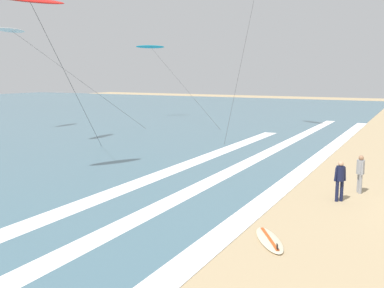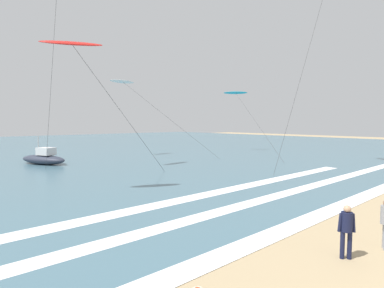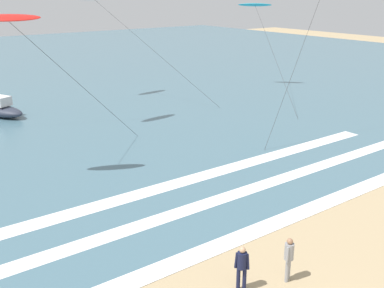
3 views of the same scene
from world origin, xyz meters
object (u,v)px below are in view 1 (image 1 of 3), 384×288
surfer_foreground_main (340,177)px  surfboard_near_water (269,240)px  kite_red_far_right (30,1)px  surfer_right_near (360,171)px  kite_cyan_mid_center (151,47)px  kite_white_far_left (12,31)px

surfer_foreground_main → surfboard_near_water: surfer_foreground_main is taller
kite_red_far_right → surfer_foreground_main: bearing=-78.0°
surfer_foreground_main → surfer_right_near: bearing=-18.4°
surfboard_near_water → kite_cyan_mid_center: kite_cyan_mid_center is taller
surfer_right_near → kite_cyan_mid_center: 33.71m
surfboard_near_water → kite_cyan_mid_center: bearing=38.9°
surfer_right_near → surfboard_near_water: bearing=166.3°
surfer_foreground_main → kite_red_far_right: size_ratio=0.16×
surfboard_near_water → kite_white_far_left: bearing=62.9°
kite_white_far_left → kite_cyan_mid_center: bearing=-17.0°
kite_cyan_mid_center → kite_white_far_left: 15.25m
surfer_foreground_main → kite_red_far_right: kite_red_far_right is taller
surfer_foreground_main → surfboard_near_water: (-5.20, 1.12, -0.91)m
surfer_foreground_main → kite_cyan_mid_center: kite_cyan_mid_center is taller
surfboard_near_water → kite_cyan_mid_center: size_ratio=0.16×
surfer_foreground_main → kite_white_far_left: 30.95m
surfboard_near_water → kite_red_far_right: bearing=78.8°
surfer_foreground_main → surfboard_near_water: size_ratio=0.77×
surfer_foreground_main → kite_white_far_left: bearing=72.8°
surfboard_near_water → kite_cyan_mid_center: (28.66, 23.09, 7.82)m
kite_white_far_left → kite_red_far_right: size_ratio=0.95×
surfboard_near_water → kite_cyan_mid_center: 37.62m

